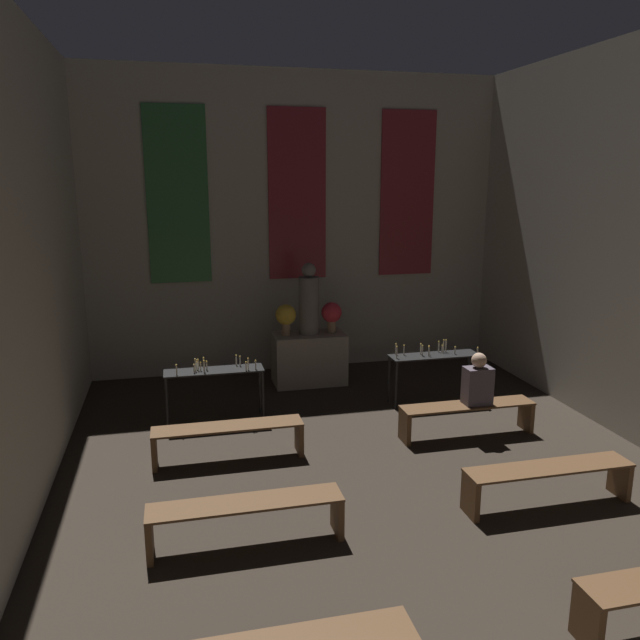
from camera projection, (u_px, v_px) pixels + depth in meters
name	position (u px, v px, depth m)	size (l,w,h in m)	color
wall_back	(297.00, 223.00, 10.86)	(7.40, 0.16, 5.15)	#B2AD9E
altar	(309.00, 358.00, 10.42)	(1.19, 0.65, 0.85)	gray
statue	(309.00, 302.00, 10.20)	(0.33, 0.33, 1.18)	slate
flower_vase_left	(286.00, 316.00, 10.16)	(0.34, 0.34, 0.51)	#937A5B
flower_vase_right	(332.00, 314.00, 10.34)	(0.34, 0.34, 0.51)	#937A5B
candle_rack_left	(214.00, 377.00, 8.72)	(1.37, 0.38, 0.95)	black
candle_rack_right	(434.00, 361.00, 9.46)	(1.37, 0.38, 0.96)	black
pew_third_left	(246.00, 514.00, 5.81)	(1.82, 0.36, 0.44)	brown
pew_third_right	(548.00, 477.00, 6.52)	(1.82, 0.36, 0.44)	brown
pew_back_left	(228.00, 435.00, 7.58)	(1.82, 0.36, 0.44)	brown
pew_back_right	(467.00, 413.00, 8.29)	(1.82, 0.36, 0.44)	brown
person_seated	(478.00, 382.00, 8.22)	(0.36, 0.24, 0.70)	#564C56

